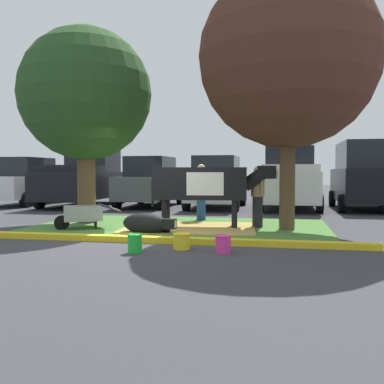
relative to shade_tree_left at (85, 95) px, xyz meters
The scene contains 20 objects.
ground_plane 4.69m from the shade_tree_left, 43.46° to the right, with size 80.00×80.00×0.00m, color #38383D.
grass_island 4.41m from the shade_tree_left, ahead, with size 7.45×4.63×0.02m, color #477A33.
curb_yellow 5.19m from the shade_tree_left, 46.40° to the right, with size 8.65×0.24×0.12m, color yellow.
hay_bedding 4.64m from the shade_tree_left, 11.44° to the right, with size 3.20×2.40×0.04m, color tan.
shade_tree_left is the anchor object (origin of this frame).
shade_tree_right 5.42m from the shade_tree_left, ahead, with size 4.30×4.30×6.27m.
cow_holstein 4.13m from the shade_tree_left, ahead, with size 3.13×0.94×1.56m.
calf_lying 4.30m from the shade_tree_left, 37.02° to the right, with size 1.33×0.65×0.48m.
person_handler 4.15m from the shade_tree_left, 22.36° to the left, with size 0.52×0.34×1.63m.
person_visitor_near 5.36m from the shade_tree_left, ahead, with size 0.34×0.46×1.55m.
wheelbarrow 3.38m from the shade_tree_left, 69.93° to the right, with size 1.54×1.13×0.63m.
bucket_green 5.81m from the shade_tree_left, 55.19° to the right, with size 0.27×0.27×0.33m.
bucket_yellow 5.91m from the shade_tree_left, 44.83° to the right, with size 0.34×0.34×0.29m.
bucket_pink 6.50m from the shade_tree_left, 40.63° to the right, with size 0.29×0.29×0.31m.
hatchback_white 8.40m from the shade_tree_left, 133.39° to the left, with size 2.04×4.41×2.02m.
pickup_truck_black 6.90m from the shade_tree_left, 115.50° to the left, with size 2.24×5.41×2.42m.
sedan_red 6.44m from the shade_tree_left, 89.60° to the left, with size 2.04×4.41×2.02m.
sedan_silver 6.86m from the shade_tree_left, 64.16° to the left, with size 2.04×4.41×2.02m.
pickup_truck_maroon 8.61m from the shade_tree_left, 47.79° to the left, with size 2.24×5.41×2.42m.
suv_black 10.48m from the shade_tree_left, 36.25° to the left, with size 2.14×4.61×2.52m.
Camera 1 is at (2.92, -8.98, 1.41)m, focal length 40.82 mm.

